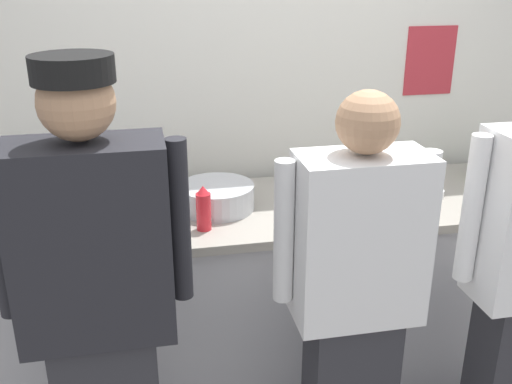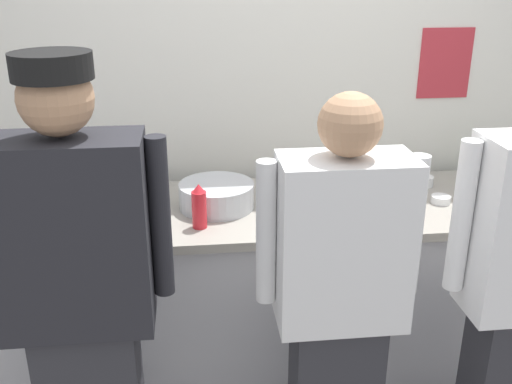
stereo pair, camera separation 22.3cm
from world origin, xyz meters
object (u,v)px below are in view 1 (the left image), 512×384
at_px(chef_center, 355,297).
at_px(deli_cup, 301,201).
at_px(mixing_bowl_steel, 217,197).
at_px(ramekin_green_sauce, 413,175).
at_px(squeeze_bottle_primary, 204,209).
at_px(chefs_knife, 348,203).
at_px(sheet_tray, 99,215).
at_px(squeeze_bottle_secondary, 476,159).
at_px(chef_near_left, 99,305).
at_px(plate_stack_front, 6,221).
at_px(ramekin_red_sauce, 434,193).

xyz_separation_m(chef_center, deli_cup, (-0.03, 0.63, 0.12)).
xyz_separation_m(mixing_bowl_steel, ramekin_green_sauce, (1.05, 0.17, -0.03)).
distance_m(chef_center, squeeze_bottle_primary, 0.74).
xyz_separation_m(chef_center, mixing_bowl_steel, (-0.40, 0.75, 0.13)).
bearing_deg(chefs_knife, sheet_tray, 175.83).
height_order(sheet_tray, deli_cup, deli_cup).
xyz_separation_m(mixing_bowl_steel, chefs_knife, (0.61, -0.08, -0.05)).
distance_m(mixing_bowl_steel, squeeze_bottle_secondary, 1.40).
bearing_deg(ramekin_green_sauce, chef_near_left, -149.02).
height_order(plate_stack_front, sheet_tray, plate_stack_front).
relative_size(chef_center, ramekin_green_sauce, 14.72).
xyz_separation_m(ramekin_green_sauce, ramekin_red_sauce, (-0.00, -0.24, -0.01)).
height_order(chef_center, deli_cup, chef_center).
xyz_separation_m(plate_stack_front, chefs_knife, (1.51, -0.01, -0.04)).
bearing_deg(squeeze_bottle_secondary, deli_cup, -164.68).
distance_m(chef_near_left, ramekin_red_sauce, 1.69).
relative_size(mixing_bowl_steel, ramekin_red_sauce, 3.81).
height_order(sheet_tray, chefs_knife, sheet_tray).
relative_size(chef_center, sheet_tray, 3.09).
bearing_deg(deli_cup, chef_near_left, -143.15).
xyz_separation_m(sheet_tray, deli_cup, (0.89, -0.12, 0.04)).
distance_m(chef_near_left, squeeze_bottle_primary, 0.69).
xyz_separation_m(chef_center, ramekin_red_sauce, (0.65, 0.68, 0.09)).
height_order(mixing_bowl_steel, ramekin_red_sauce, mixing_bowl_steel).
xyz_separation_m(sheet_tray, squeeze_bottle_secondary, (1.92, 0.16, 0.08)).
xyz_separation_m(sheet_tray, squeeze_bottle_primary, (0.44, -0.22, 0.08)).
relative_size(chef_center, mixing_bowl_steel, 4.64).
height_order(squeeze_bottle_secondary, chefs_knife, squeeze_bottle_secondary).
distance_m(mixing_bowl_steel, chefs_knife, 0.62).
xyz_separation_m(chef_near_left, chef_center, (0.89, 0.01, -0.09)).
height_order(deli_cup, chefs_knife, deli_cup).
distance_m(ramekin_green_sauce, ramekin_red_sauce, 0.24).
distance_m(sheet_tray, squeeze_bottle_primary, 0.50).
xyz_separation_m(deli_cup, chefs_knife, (0.24, 0.04, -0.05)).
relative_size(chef_center, chefs_knife, 5.82).
bearing_deg(plate_stack_front, deli_cup, -2.27).
height_order(chef_near_left, plate_stack_front, chef_near_left).
bearing_deg(chef_center, squeeze_bottle_secondary, 42.52).
relative_size(ramekin_red_sauce, deli_cup, 0.85).
bearing_deg(chefs_knife, squeeze_bottle_primary, -169.04).
xyz_separation_m(squeeze_bottle_primary, deli_cup, (0.45, 0.10, -0.04)).
bearing_deg(ramekin_green_sauce, mixing_bowl_steel, -170.95).
relative_size(squeeze_bottle_primary, ramekin_green_sauce, 1.81).
relative_size(chef_near_left, chef_center, 1.09).
distance_m(squeeze_bottle_primary, chefs_knife, 0.71).
distance_m(chef_near_left, chef_center, 0.89).
xyz_separation_m(chef_center, ramekin_green_sauce, (0.65, 0.91, 0.10)).
xyz_separation_m(plate_stack_front, ramekin_green_sauce, (1.95, 0.23, -0.02)).
height_order(squeeze_bottle_primary, chefs_knife, squeeze_bottle_primary).
xyz_separation_m(chef_center, sheet_tray, (-0.92, 0.75, 0.08)).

